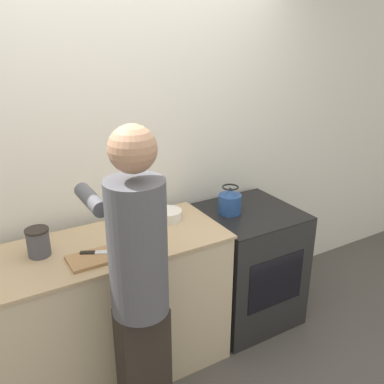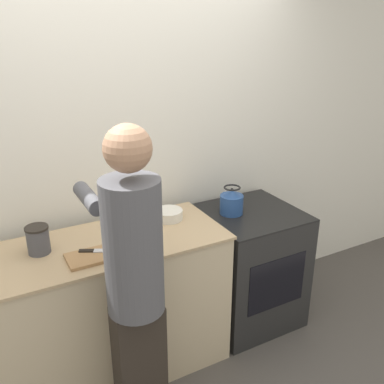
{
  "view_description": "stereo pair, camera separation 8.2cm",
  "coord_description": "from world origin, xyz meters",
  "views": [
    {
      "loc": [
        -0.99,
        -1.86,
        2.13
      ],
      "look_at": [
        0.23,
        0.21,
        1.18
      ],
      "focal_mm": 40.0,
      "sensor_mm": 36.0,
      "label": 1
    },
    {
      "loc": [
        -0.92,
        -1.9,
        2.13
      ],
      "look_at": [
        0.23,
        0.21,
        1.18
      ],
      "focal_mm": 40.0,
      "sensor_mm": 36.0,
      "label": 2
    }
  ],
  "objects": [
    {
      "name": "oven",
      "position": [
        0.78,
        0.33,
        0.44
      ],
      "size": [
        0.67,
        0.66,
        0.88
      ],
      "color": "black",
      "rests_on": "ground_plane"
    },
    {
      "name": "bowl_prep",
      "position": [
        0.17,
        0.41,
        0.96
      ],
      "size": [
        0.18,
        0.18,
        0.06
      ],
      "color": "silver",
      "rests_on": "counter"
    },
    {
      "name": "counter",
      "position": [
        -0.35,
        0.3,
        0.47
      ],
      "size": [
        1.54,
        0.62,
        0.93
      ],
      "color": "#C6B28E",
      "rests_on": "ground_plane"
    },
    {
      "name": "kettle",
      "position": [
        0.64,
        0.38,
        0.97
      ],
      "size": [
        0.16,
        0.16,
        0.2
      ],
      "color": "#284C8C",
      "rests_on": "oven"
    },
    {
      "name": "cutting_board",
      "position": [
        -0.37,
        0.16,
        0.94
      ],
      "size": [
        0.37,
        0.18,
        0.02
      ],
      "color": "#A87A4C",
      "rests_on": "counter"
    },
    {
      "name": "canister_jar",
      "position": [
        -0.66,
        0.36,
        1.01
      ],
      "size": [
        0.13,
        0.13,
        0.16
      ],
      "color": "#4C4C51",
      "rests_on": "counter"
    },
    {
      "name": "knife",
      "position": [
        -0.38,
        0.19,
        0.95
      ],
      "size": [
        0.21,
        0.13,
        0.01
      ],
      "rotation": [
        0.0,
        0.0,
        -0.47
      ],
      "color": "silver",
      "rests_on": "cutting_board"
    },
    {
      "name": "wall_back",
      "position": [
        0.0,
        0.73,
        1.3
      ],
      "size": [
        8.0,
        0.05,
        2.6
      ],
      "color": "silver",
      "rests_on": "ground_plane"
    },
    {
      "name": "person",
      "position": [
        -0.32,
        -0.21,
        0.97
      ],
      "size": [
        0.32,
        0.56,
        1.74
      ],
      "color": "#2A231D",
      "rests_on": "ground_plane"
    },
    {
      "name": "ground_plane",
      "position": [
        0.0,
        0.0,
        0.0
      ],
      "size": [
        12.0,
        12.0,
        0.0
      ],
      "primitive_type": "plane",
      "color": "#4C4742"
    }
  ]
}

